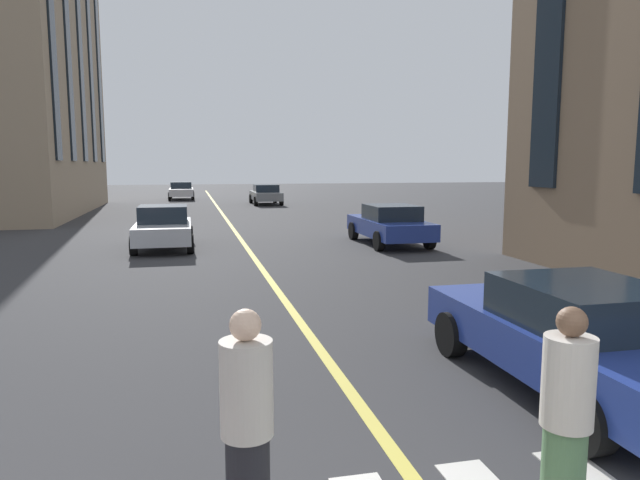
{
  "coord_description": "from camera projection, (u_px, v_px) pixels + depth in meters",
  "views": [
    {
      "loc": [
        -1.79,
        1.85,
        2.74
      ],
      "look_at": [
        8.08,
        -0.42,
        1.4
      ],
      "focal_mm": 32.25,
      "sensor_mm": 36.0,
      "label": 1
    }
  ],
  "objects": [
    {
      "name": "car_silver_near",
      "position": [
        163.0,
        227.0,
        18.78
      ],
      "size": [
        3.9,
        1.89,
        1.4
      ],
      "color": "#B7BABF",
      "rests_on": "ground_plane"
    },
    {
      "name": "car_white_parked_a",
      "position": [
        181.0,
        190.0,
        45.3
      ],
      "size": [
        4.4,
        1.95,
        1.37
      ],
      "color": "silver",
      "rests_on": "ground_plane"
    },
    {
      "name": "pedestrian_companion",
      "position": [
        566.0,
        420.0,
        4.27
      ],
      "size": [
        0.38,
        0.38,
        1.72
      ],
      "color": "#4C724C",
      "rests_on": "ground_plane"
    },
    {
      "name": "car_blue_parked_b",
      "position": [
        390.0,
        224.0,
        19.75
      ],
      "size": [
        4.4,
        1.95,
        1.37
      ],
      "color": "navy",
      "rests_on": "ground_plane"
    },
    {
      "name": "car_grey_far",
      "position": [
        266.0,
        194.0,
        39.63
      ],
      "size": [
        4.4,
        1.95,
        1.37
      ],
      "color": "slate",
      "rests_on": "ground_plane"
    },
    {
      "name": "pedestrian_near",
      "position": [
        247.0,
        428.0,
        4.1
      ],
      "size": [
        0.38,
        0.38,
        1.74
      ],
      "color": "black",
      "rests_on": "ground_plane"
    },
    {
      "name": "lane_centre_line",
      "position": [
        239.0,
        237.0,
        21.82
      ],
      "size": [
        80.0,
        0.16,
        0.01
      ],
      "color": "#D8C64C",
      "rests_on": "ground_plane"
    },
    {
      "name": "car_blue_trailing",
      "position": [
        573.0,
        334.0,
        6.93
      ],
      "size": [
        4.4,
        1.95,
        1.37
      ],
      "color": "navy",
      "rests_on": "ground_plane"
    }
  ]
}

